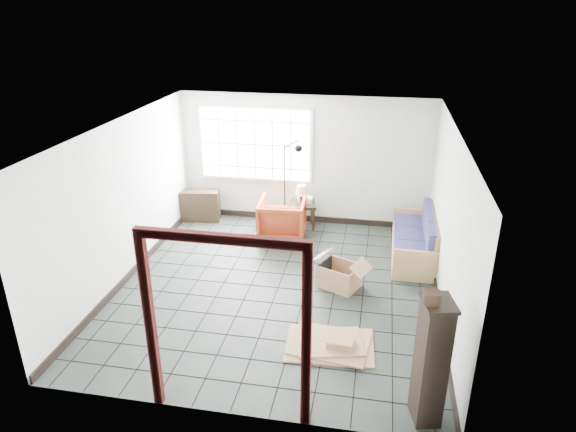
% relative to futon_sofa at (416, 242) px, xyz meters
% --- Properties ---
extents(ground, '(5.50, 5.50, 0.00)m').
position_rel_futon_sofa_xyz_m(ground, '(-2.21, -1.50, -0.30)').
color(ground, black).
rests_on(ground, ground).
extents(room_shell, '(5.02, 5.52, 2.61)m').
position_rel_futon_sofa_xyz_m(room_shell, '(-2.21, -1.47, 1.38)').
color(room_shell, '#B6BBB3').
rests_on(room_shell, ground).
extents(window_panel, '(2.32, 0.08, 1.52)m').
position_rel_futon_sofa_xyz_m(window_panel, '(-3.21, 1.20, 1.30)').
color(window_panel, silver).
rests_on(window_panel, ground).
extents(doorway_trim, '(1.80, 0.08, 2.20)m').
position_rel_futon_sofa_xyz_m(doorway_trim, '(-2.21, -4.20, 1.08)').
color(doorway_trim, '#3B0D0D').
rests_on(doorway_trim, ground).
extents(futon_sofa, '(0.72, 1.87, 0.83)m').
position_rel_futon_sofa_xyz_m(futon_sofa, '(0.00, 0.00, 0.00)').
color(futon_sofa, '#8C623F').
rests_on(futon_sofa, ground).
extents(armchair, '(0.90, 0.85, 0.88)m').
position_rel_futon_sofa_xyz_m(armchair, '(-2.49, 0.32, 0.14)').
color(armchair, '#9A3A16').
rests_on(armchair, ground).
extents(side_table, '(0.57, 0.57, 0.52)m').
position_rel_futon_sofa_xyz_m(side_table, '(-2.18, 0.90, 0.13)').
color(side_table, black).
rests_on(side_table, ground).
extents(table_lamp, '(0.25, 0.25, 0.38)m').
position_rel_futon_sofa_xyz_m(table_lamp, '(-2.21, 0.90, 0.49)').
color(table_lamp, black).
rests_on(table_lamp, side_table).
extents(projector, '(0.31, 0.25, 0.11)m').
position_rel_futon_sofa_xyz_m(projector, '(-2.16, 0.98, 0.28)').
color(projector, silver).
rests_on(projector, side_table).
extents(floor_lamp, '(0.53, 0.34, 1.80)m').
position_rel_futon_sofa_xyz_m(floor_lamp, '(-2.42, 0.88, 0.66)').
color(floor_lamp, black).
rests_on(floor_lamp, ground).
extents(console_shelf, '(0.87, 0.45, 0.64)m').
position_rel_futon_sofa_xyz_m(console_shelf, '(-4.36, 0.90, 0.02)').
color(console_shelf, black).
rests_on(console_shelf, ground).
extents(tall_shelf, '(0.39, 0.46, 1.50)m').
position_rel_futon_sofa_xyz_m(tall_shelf, '(-0.07, -3.90, 0.46)').
color(tall_shelf, black).
rests_on(tall_shelf, ground).
extents(pot, '(0.20, 0.20, 0.13)m').
position_rel_futon_sofa_xyz_m(pot, '(-0.15, -3.95, 1.27)').
color(pot, black).
rests_on(pot, tall_shelf).
extents(open_box, '(1.04, 0.79, 0.53)m').
position_rel_futon_sofa_xyz_m(open_box, '(-1.24, -1.27, -0.11)').
color(open_box, '#9C704B').
rests_on(open_box, ground).
extents(cardboard_pile, '(1.22, 0.90, 0.17)m').
position_rel_futon_sofa_xyz_m(cardboard_pile, '(-1.21, -2.84, -0.25)').
color(cardboard_pile, '#9C704B').
rests_on(cardboard_pile, ground).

